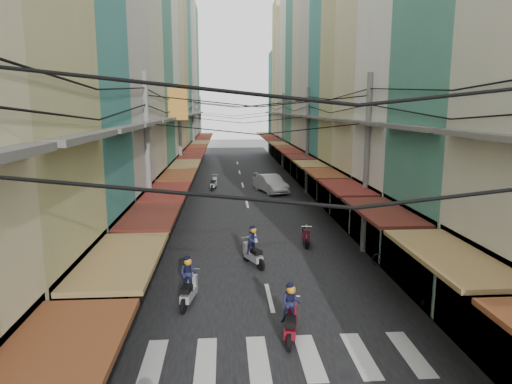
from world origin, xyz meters
name	(u,v)px	position (x,y,z in m)	size (l,w,h in m)	color
ground	(265,277)	(0.00, 0.00, 0.00)	(160.00, 160.00, 0.00)	slate
road	(244,189)	(0.00, 20.00, 0.01)	(10.00, 80.00, 0.02)	black
sidewalk_left	(164,190)	(-6.50, 20.00, 0.03)	(3.00, 80.00, 0.06)	gray
sidewalk_right	(321,188)	(6.50, 20.00, 0.03)	(3.00, 80.00, 0.06)	gray
crosswalk	(284,358)	(0.00, -6.00, 0.03)	(7.55, 2.40, 0.01)	silver
building_row_left	(133,63)	(-7.92, 16.56, 9.78)	(7.80, 67.67, 23.70)	silver
building_row_right	(354,69)	(7.92, 16.45, 9.41)	(7.80, 68.98, 22.59)	teal
utility_poles	(246,109)	(0.00, 15.01, 6.59)	(10.20, 66.13, 8.20)	gray
white_car	(271,192)	(2.11, 18.50, 0.00)	(4.94, 1.94, 1.74)	silver
bicycle	(392,267)	(5.50, 0.84, 0.00)	(0.58, 1.56, 1.07)	black
moving_scooters	(246,238)	(-0.56, 3.81, 0.51)	(5.64, 29.36, 1.78)	black
parked_scooters	(416,305)	(4.51, -3.95, 0.47)	(13.27, 14.66, 1.00)	black
pedestrians	(166,234)	(-4.25, 3.01, 1.03)	(12.18, 27.00, 2.22)	black
traffic_sign	(423,239)	(5.20, -2.64, 2.25)	(0.10, 0.67, 3.06)	gray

